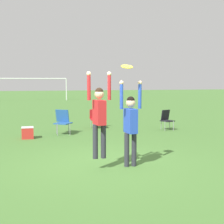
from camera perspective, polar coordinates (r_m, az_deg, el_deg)
ground_plane at (r=7.79m, az=-1.03°, el=-9.55°), size 120.00×120.00×0.00m
person_jumping at (r=7.12m, az=-2.34°, el=-0.23°), size 0.58×0.44×2.00m
person_defending at (r=7.43m, az=3.42°, el=-1.76°), size 0.56×0.43×2.06m
frisbee at (r=7.16m, az=2.75°, el=8.29°), size 0.28×0.27×0.10m
camping_chair_0 at (r=13.32m, az=9.92°, el=-1.16°), size 0.59×0.64×0.83m
camping_chair_1 at (r=12.17m, az=-9.00°, el=-1.48°), size 0.76×0.85×0.94m
camping_chair_2 at (r=13.61m, az=-2.87°, el=-0.99°), size 0.57×0.61×0.81m
cooler_box at (r=11.54m, az=-15.17°, el=-3.68°), size 0.42×0.38×0.42m
soccer_goal at (r=33.56m, az=-14.33°, el=5.17°), size 7.10×0.10×2.35m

